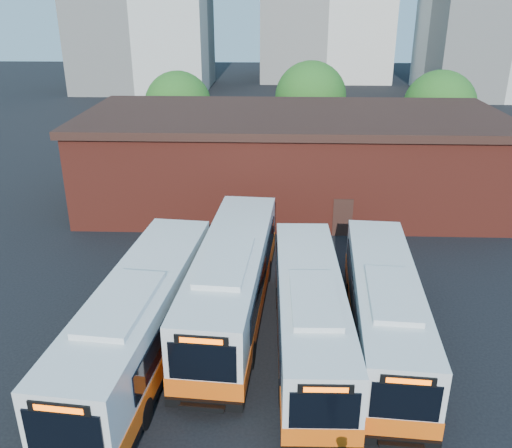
{
  "coord_description": "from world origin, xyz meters",
  "views": [
    {
      "loc": [
        -1.13,
        -16.82,
        13.63
      ],
      "look_at": [
        -2.02,
        6.62,
        3.78
      ],
      "focal_mm": 38.0,
      "sensor_mm": 36.0,
      "label": 1
    }
  ],
  "objects_px": {
    "bus_east": "(384,313)",
    "bus_west": "(141,323)",
    "bus_midwest": "(232,283)",
    "bus_mideast": "(310,317)"
  },
  "relations": [
    {
      "from": "bus_midwest",
      "to": "bus_mideast",
      "type": "distance_m",
      "value": 4.19
    },
    {
      "from": "bus_west",
      "to": "bus_east",
      "type": "relative_size",
      "value": 1.09
    },
    {
      "from": "bus_east",
      "to": "bus_west",
      "type": "bearing_deg",
      "value": -167.82
    },
    {
      "from": "bus_midwest",
      "to": "bus_east",
      "type": "distance_m",
      "value": 6.77
    },
    {
      "from": "bus_east",
      "to": "bus_mideast",
      "type": "bearing_deg",
      "value": -167.15
    },
    {
      "from": "bus_west",
      "to": "bus_midwest",
      "type": "distance_m",
      "value": 4.77
    },
    {
      "from": "bus_mideast",
      "to": "bus_east",
      "type": "distance_m",
      "value": 3.13
    },
    {
      "from": "bus_west",
      "to": "bus_mideast",
      "type": "relative_size",
      "value": 1.09
    },
    {
      "from": "bus_midwest",
      "to": "bus_east",
      "type": "relative_size",
      "value": 1.09
    },
    {
      "from": "bus_midwest",
      "to": "bus_east",
      "type": "height_order",
      "value": "bus_midwest"
    }
  ]
}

